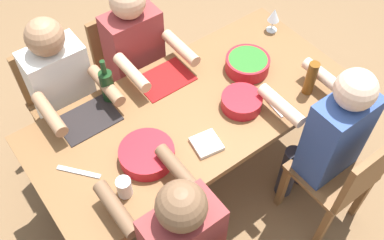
{
  "coord_description": "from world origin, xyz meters",
  "views": [
    {
      "loc": [
        -0.95,
        -1.27,
        2.63
      ],
      "look_at": [
        0.0,
        0.0,
        0.63
      ],
      "focal_mm": 41.35,
      "sensor_mm": 36.0,
      "label": 1
    }
  ],
  "objects": [
    {
      "name": "serving_bowl_fruit",
      "position": [
        -0.39,
        -0.13,
        0.78
      ],
      "size": [
        0.28,
        0.28,
        0.07
      ],
      "color": "#B21923",
      "rests_on": "dining_table"
    },
    {
      "name": "placemat_far_center",
      "position": [
        0.0,
        0.27,
        0.74
      ],
      "size": [
        0.32,
        0.23,
        0.01
      ],
      "primitive_type": "cube",
      "color": "maroon",
      "rests_on": "dining_table"
    },
    {
      "name": "serving_bowl_greens",
      "position": [
        0.45,
        0.05,
        0.79
      ],
      "size": [
        0.26,
        0.26,
        0.09
      ],
      "color": "#B21923",
      "rests_on": "dining_table"
    },
    {
      "name": "carving_knife",
      "position": [
        -0.71,
        0.0,
        0.74
      ],
      "size": [
        0.16,
        0.19,
        0.01
      ],
      "primitive_type": "cube",
      "rotation": [
        0.0,
        0.0,
        2.25
      ],
      "color": "silver",
      "rests_on": "dining_table"
    },
    {
      "name": "chair_far_left",
      "position": [
        -0.51,
        0.75,
        0.48
      ],
      "size": [
        0.4,
        0.4,
        0.85
      ],
      "color": "brown",
      "rests_on": "ground_plane"
    },
    {
      "name": "placemat_far_left",
      "position": [
        -0.51,
        0.27,
        0.74
      ],
      "size": [
        0.32,
        0.23,
        0.01
      ],
      "primitive_type": "cube",
      "color": "black",
      "rests_on": "dining_table"
    },
    {
      "name": "beer_bottle",
      "position": [
        0.6,
        -0.3,
        0.85
      ],
      "size": [
        0.06,
        0.06,
        0.22
      ],
      "primitive_type": "cylinder",
      "color": "brown",
      "rests_on": "dining_table"
    },
    {
      "name": "dining_table",
      "position": [
        0.0,
        0.0,
        0.65
      ],
      "size": [
        1.84,
        0.86,
        0.74
      ],
      "color": "brown",
      "rests_on": "ground_plane"
    },
    {
      "name": "chair_near_right",
      "position": [
        0.51,
        -0.75,
        0.48
      ],
      "size": [
        0.4,
        0.4,
        0.85
      ],
      "color": "brown",
      "rests_on": "ground_plane"
    },
    {
      "name": "cup_near_left",
      "position": [
        -0.58,
        -0.24,
        0.79
      ],
      "size": [
        0.07,
        0.07,
        0.11
      ],
      "primitive_type": "cylinder",
      "color": "white",
      "rests_on": "dining_table"
    },
    {
      "name": "diner_near_left",
      "position": [
        -0.51,
        -0.57,
        0.7
      ],
      "size": [
        0.41,
        0.53,
        1.2
      ],
      "color": "#2D2D38",
      "rests_on": "ground_plane"
    },
    {
      "name": "diner_far_left",
      "position": [
        -0.51,
        0.57,
        0.7
      ],
      "size": [
        0.41,
        0.53,
        1.2
      ],
      "color": "#2D2D38",
      "rests_on": "ground_plane"
    },
    {
      "name": "napkin_stack",
      "position": [
        -0.09,
        -0.25,
        0.75
      ],
      "size": [
        0.16,
        0.16,
        0.02
      ],
      "primitive_type": "cube",
      "rotation": [
        0.0,
        0.0,
        -0.17
      ],
      "color": "white",
      "rests_on": "dining_table"
    },
    {
      "name": "ground_plane",
      "position": [
        0.0,
        0.0,
        0.0
      ],
      "size": [
        8.0,
        8.0,
        0.0
      ],
      "primitive_type": "plane",
      "color": "brown"
    },
    {
      "name": "wine_bottle",
      "position": [
        -0.33,
        0.34,
        0.85
      ],
      "size": [
        0.08,
        0.08,
        0.29
      ],
      "color": "#193819",
      "rests_on": "dining_table"
    },
    {
      "name": "diner_near_right",
      "position": [
        0.51,
        -0.57,
        0.7
      ],
      "size": [
        0.41,
        0.53,
        1.2
      ],
      "color": "#2D2D38",
      "rests_on": "ground_plane"
    },
    {
      "name": "fork_near_right",
      "position": [
        0.37,
        -0.27,
        0.74
      ],
      "size": [
        0.04,
        0.17,
        0.01
      ],
      "primitive_type": "cube",
      "rotation": [
        0.0,
        0.0,
        -0.12
      ],
      "color": "silver",
      "rests_on": "dining_table"
    },
    {
      "name": "wine_glass",
      "position": [
        0.81,
        0.22,
        0.86
      ],
      "size": [
        0.08,
        0.08,
        0.17
      ],
      "color": "silver",
      "rests_on": "dining_table"
    },
    {
      "name": "chair_far_center",
      "position": [
        0.0,
        0.75,
        0.48
      ],
      "size": [
        0.4,
        0.4,
        0.85
      ],
      "color": "brown",
      "rests_on": "ground_plane"
    },
    {
      "name": "serving_bowl_pasta",
      "position": [
        0.23,
        -0.15,
        0.78
      ],
      "size": [
        0.23,
        0.23,
        0.07
      ],
      "color": "#B21923",
      "rests_on": "dining_table"
    },
    {
      "name": "diner_far_center",
      "position": [
        -0.0,
        0.57,
        0.7
      ],
      "size": [
        0.41,
        0.53,
        1.2
      ],
      "color": "#2D2D38",
      "rests_on": "ground_plane"
    }
  ]
}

